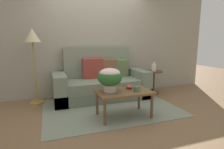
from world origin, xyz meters
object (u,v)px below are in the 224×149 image
Objects in this scene: couch at (101,83)px; coffee_mug at (136,89)px; coffee_table at (124,94)px; floor_lamp at (33,42)px; table_vase at (154,67)px; snack_bowl at (129,87)px; potted_plant at (110,77)px; side_table at (154,78)px.

couch is 15.93× the size of coffee_mug.
floor_lamp is (-1.48, 1.27, 0.89)m from coffee_table.
floor_lamp is 7.02× the size of table_vase.
table_vase is at bearing 40.99° from coffee_table.
coffee_mug reaches higher than snack_bowl.
coffee_table is (0.06, -1.20, 0.06)m from couch.
snack_bowl is (0.15, 0.11, 0.09)m from coffee_table.
potted_plant reaches higher than snack_bowl.
side_table is 1.67m from coffee_mug.
side_table is at bearing -2.73° from couch.
snack_bowl is 0.61× the size of table_vase.
potted_plant is at bearing 169.41° from coffee_table.
table_vase reaches higher than snack_bowl.
table_vase reaches higher than side_table.
coffee_mug is (0.19, -0.10, 0.10)m from coffee_table.
potted_plant is at bearing -170.00° from snack_bowl.
table_vase is (-0.02, -0.01, 0.27)m from side_table.
floor_lamp reaches higher than coffee_mug.
side_table is (1.37, -0.07, 0.05)m from couch.
coffee_mug is at bearing -132.06° from table_vase.
table_vase is (2.76, -0.16, -0.63)m from floor_lamp.
floor_lamp is 2.84m from table_vase.
snack_bowl is (0.22, -1.08, 0.15)m from couch.
coffee_mug is (0.25, -1.30, 0.16)m from couch.
potted_plant reaches higher than side_table.
snack_bowl is (0.40, 0.07, -0.21)m from potted_plant.
table_vase is (1.35, -0.08, 0.32)m from couch.
snack_bowl is at bearing -138.53° from side_table.
potted_plant reaches higher than coffee_mug.
potted_plant is 3.06× the size of coffee_mug.
floor_lamp reaches higher than couch.
couch is 1.37m from side_table.
floor_lamp is at bearing 177.03° from side_table.
couch is 1.71m from floor_lamp.
coffee_mug is 1.65m from table_vase.
couch is 1.36× the size of floor_lamp.
floor_lamp is at bearing 176.76° from table_vase.
table_vase is (1.10, 1.22, 0.16)m from coffee_mug.
potted_plant is at bearing -144.92° from table_vase.
coffee_table is at bearing -139.01° from table_vase.
side_table is 2.59× the size of table_vase.
floor_lamp reaches higher than potted_plant.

